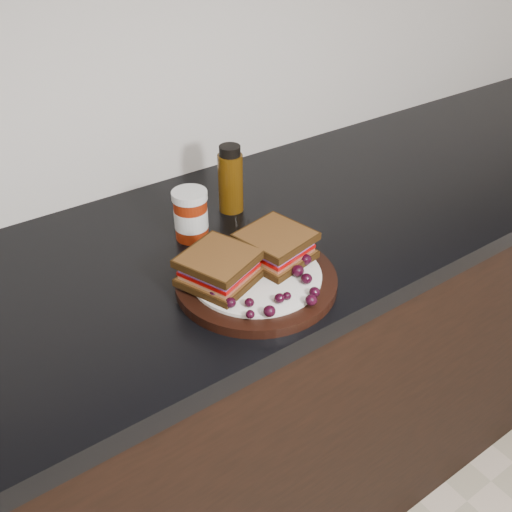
{
  "coord_description": "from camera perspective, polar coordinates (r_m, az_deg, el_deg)",
  "views": [
    {
      "loc": [
        -0.26,
        0.91,
        1.5
      ],
      "look_at": [
        0.19,
        1.55,
        0.96
      ],
      "focal_mm": 40.0,
      "sensor_mm": 36.0,
      "label": 1
    }
  ],
  "objects": [
    {
      "name": "base_cabinets",
      "position": [
        1.36,
        -10.88,
        -18.59
      ],
      "size": [
        3.96,
        0.58,
        0.86
      ],
      "primitive_type": "cube",
      "color": "black",
      "rests_on": "ground_plane"
    },
    {
      "name": "countertop",
      "position": [
        1.04,
        -13.54,
        -3.39
      ],
      "size": [
        3.98,
        0.6,
        0.04
      ],
      "primitive_type": "cube",
      "color": "black",
      "rests_on": "base_cabinets"
    },
    {
      "name": "plate",
      "position": [
        0.99,
        0.0,
        -2.44
      ],
      "size": [
        0.28,
        0.28,
        0.02
      ],
      "primitive_type": "cylinder",
      "color": "black",
      "rests_on": "countertop"
    },
    {
      "name": "sandwich_left",
      "position": [
        0.95,
        -3.69,
        -1.19
      ],
      "size": [
        0.15,
        0.15,
        0.05
      ],
      "primitive_type": null,
      "rotation": [
        0.0,
        0.0,
        0.37
      ],
      "color": "brown",
      "rests_on": "plate"
    },
    {
      "name": "sandwich_right",
      "position": [
        1.0,
        1.97,
        1.01
      ],
      "size": [
        0.13,
        0.13,
        0.05
      ],
      "primitive_type": null,
      "rotation": [
        0.0,
        0.0,
        0.21
      ],
      "color": "brown",
      "rests_on": "plate"
    },
    {
      "name": "grape_0",
      "position": [
        0.9,
        -2.56,
        -4.68
      ],
      "size": [
        0.02,
        0.02,
        0.02
      ],
      "primitive_type": "ellipsoid",
      "color": "black",
      "rests_on": "plate"
    },
    {
      "name": "grape_1",
      "position": [
        0.9,
        -0.66,
        -4.67
      ],
      "size": [
        0.02,
        0.02,
        0.01
      ],
      "primitive_type": "ellipsoid",
      "color": "black",
      "rests_on": "plate"
    },
    {
      "name": "grape_2",
      "position": [
        0.88,
        -0.58,
        -5.85
      ],
      "size": [
        0.01,
        0.01,
        0.01
      ],
      "primitive_type": "ellipsoid",
      "color": "black",
      "rests_on": "plate"
    },
    {
      "name": "grape_3",
      "position": [
        0.88,
        1.36,
        -5.53
      ],
      "size": [
        0.02,
        0.02,
        0.02
      ],
      "primitive_type": "ellipsoid",
      "color": "black",
      "rests_on": "plate"
    },
    {
      "name": "grape_4",
      "position": [
        0.91,
        2.37,
        -4.25
      ],
      "size": [
        0.02,
        0.02,
        0.02
      ],
      "primitive_type": "ellipsoid",
      "color": "black",
      "rests_on": "plate"
    },
    {
      "name": "grape_5",
      "position": [
        0.92,
        3.12,
        -4.01
      ],
      "size": [
        0.01,
        0.01,
        0.01
      ],
      "primitive_type": "ellipsoid",
      "color": "black",
      "rests_on": "plate"
    },
    {
      "name": "grape_6",
      "position": [
        0.91,
        5.54,
        -4.41
      ],
      "size": [
        0.02,
        0.02,
        0.02
      ],
      "primitive_type": "ellipsoid",
      "color": "black",
      "rests_on": "plate"
    },
    {
      "name": "grape_7",
      "position": [
        0.93,
        5.88,
        -3.6
      ],
      "size": [
        0.02,
        0.02,
        0.02
      ],
      "primitive_type": "ellipsoid",
      "color": "black",
      "rests_on": "plate"
    },
    {
      "name": "grape_8",
      "position": [
        0.95,
        5.08,
        -2.27
      ],
      "size": [
        0.02,
        0.02,
        0.02
      ],
      "primitive_type": "ellipsoid",
      "color": "black",
      "rests_on": "plate"
    },
    {
      "name": "grape_9",
      "position": [
        0.97,
        4.2,
        -1.49
      ],
      "size": [
        0.02,
        0.02,
        0.02
      ],
      "primitive_type": "ellipsoid",
      "color": "black",
      "rests_on": "plate"
    },
    {
      "name": "grape_10",
      "position": [
        1.0,
        4.98,
        -0.35
      ],
      "size": [
        0.02,
        0.02,
        0.02
      ],
      "primitive_type": "ellipsoid",
      "color": "black",
      "rests_on": "plate"
    },
    {
      "name": "grape_11",
      "position": [
        0.99,
        3.63,
        -0.49
      ],
      "size": [
        0.02,
        0.02,
        0.02
      ],
      "primitive_type": "ellipsoid",
      "color": "black",
      "rests_on": "plate"
    },
    {
      "name": "grape_12",
      "position": [
        1.02,
        4.07,
        0.38
      ],
      "size": [
        0.02,
        0.02,
        0.02
      ],
      "primitive_type": "ellipsoid",
      "color": "black",
      "rests_on": "plate"
    },
    {
      "name": "grape_13",
      "position": [
        1.05,
        2.7,
        1.47
      ],
      "size": [
        0.02,
        0.02,
        0.01
      ],
      "primitive_type": "ellipsoid",
      "color": "black",
      "rests_on": "plate"
    },
    {
      "name": "grape_14",
      "position": [
        1.04,
        1.4,
        1.22
      ],
      "size": [
        0.02,
        0.02,
        0.02
      ],
      "primitive_type": "ellipsoid",
      "color": "black",
      "rests_on": "plate"
    },
    {
      "name": "grape_15",
      "position": [
        0.98,
        -2.61,
        -0.89
      ],
      "size": [
        0.02,
        0.02,
        0.02
      ],
      "primitive_type": "ellipsoid",
      "color": "black",
      "rests_on": "plate"
    },
    {
      "name": "grape_16",
      "position": [
        0.97,
        -4.36,
        -1.73
      ],
      "size": [
        0.02,
        0.02,
        0.02
      ],
      "primitive_type": "ellipsoid",
      "color": "black",
      "rests_on": "plate"
    },
    {
      "name": "grape_17",
      "position": [
        0.95,
        -3.96,
        -2.14
      ],
      "size": [
        0.02,
        0.02,
        0.02
      ],
      "primitive_type": "ellipsoid",
      "color": "black",
      "rests_on": "plate"
    },
    {
      "name": "grape_18",
      "position": [
        0.94,
        -4.54,
        -2.88
      ],
      "size": [
        0.02,
        0.02,
        0.02
      ],
      "primitive_type": "ellipsoid",
      "color": "black",
      "rests_on": "plate"
    },
    {
      "name": "grape_19",
      "position": [
        0.92,
        -4.2,
        -3.9
      ],
      "size": [
        0.02,
        0.02,
        0.02
      ],
      "primitive_type": "ellipsoid",
      "color": "black",
      "rests_on": "plate"
    },
    {
      "name": "grape_20",
      "position": [
        0.96,
        -3.1,
        -1.97
      ],
      "size": [
        0.02,
        0.02,
        0.02
      ],
      "primitive_type": "ellipsoid",
      "color": "black",
      "rests_on": "plate"
    },
    {
      "name": "grape_21",
      "position": [
        0.96,
        -3.28,
        -2.04
      ],
      "size": [
        0.02,
        0.02,
        0.02
      ],
      "primitive_type": "ellipsoid",
      "color": "black",
      "rests_on": "plate"
    },
    {
      "name": "grape_22",
      "position": [
        0.95,
        -3.57,
        -2.51
      ],
      "size": [
        0.01,
        0.01,
        0.01
      ],
      "primitive_type": "ellipsoid",
      "color": "black",
      "rests_on": "plate"
    },
    {
      "name": "condiment_jar",
      "position": [
        1.1,
        -6.53,
        4.11
      ],
      "size": [
        0.09,
        0.09,
        0.1
      ],
      "primitive_type": "cylinder",
      "rotation": [
        0.0,
        0.0,
        0.31
      ],
      "color": "maroon",
      "rests_on": "countertop"
    },
    {
      "name": "oil_bottle",
      "position": [
        1.18,
        -2.56,
        7.73
      ],
      "size": [
        0.06,
        0.06,
        0.14
      ],
      "primitive_type": "cylinder",
      "rotation": [
        0.0,
        0.0,
        -0.09
      ],
      "color": "#472A07",
      "rests_on": "countertop"
    }
  ]
}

